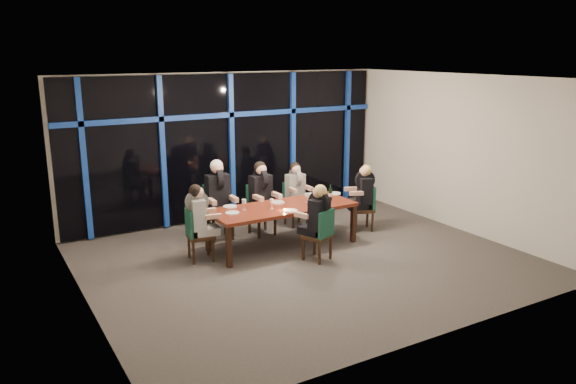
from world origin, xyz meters
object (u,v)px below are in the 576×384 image
Objects in this scene: chair_far_mid at (260,206)px; chair_end_right at (366,205)px; diner_far_right at (296,185)px; diner_near_mid at (318,211)px; diner_end_right at (363,188)px; diner_end_left at (199,211)px; chair_far_left at (217,208)px; wine_bottle at (330,194)px; chair_near_mid at (321,232)px; water_pitcher at (323,197)px; diner_far_left at (218,188)px; chair_end_left at (196,232)px; diner_far_mid at (262,188)px; dining_table at (282,210)px; chair_far_right at (294,201)px.

chair_far_mid reaches higher than chair_end_right.
diner_far_right is (-1.03, 0.93, 0.34)m from chair_end_right.
diner_near_mid is at bearing -41.79° from chair_end_right.
diner_near_mid is (-1.65, -0.93, 0.01)m from diner_end_right.
diner_end_left reaches higher than chair_far_mid.
chair_far_left is at bearing 177.57° from diner_far_right.
diner_near_mid is at bearing -109.62° from diner_far_right.
wine_bottle is at bearing -157.71° from diner_near_mid.
diner_end_left is (-1.71, 1.05, 0.36)m from chair_near_mid.
chair_far_mid is 1.78m from diner_near_mid.
chair_far_left is 2.23m from chair_near_mid.
diner_end_right is at bearing -27.69° from chair_far_mid.
chair_far_mid is 4.47× the size of water_pitcher.
diner_end_left is (-2.37, -0.85, 0.02)m from diner_far_right.
chair_far_left is 1.03× the size of diner_far_left.
wine_bottle reaches higher than chair_far_mid.
chair_end_left is 0.36m from diner_end_left.
diner_end_left reaches higher than chair_end_left.
diner_far_left is 1.15× the size of diner_end_right.
diner_far_mid is 1.08× the size of diner_end_left.
chair_end_left reaches higher than dining_table.
diner_end_left is (-1.51, 0.11, 0.17)m from dining_table.
chair_far_right is 1.01× the size of diner_end_left.
chair_far_right is at bearing -130.73° from chair_near_mid.
chair_end_left is 1.78m from diner_far_mid.
chair_far_right is at bearing 62.68° from water_pitcher.
diner_far_left reaches higher than chair_far_right.
wine_bottle is (0.95, -0.10, 0.18)m from dining_table.
diner_end_left is at bearing 175.71° from dining_table.
diner_far_left is 0.82m from diner_far_mid.
diner_far_left is 1.14× the size of diner_end_left.
chair_far_mid is at bearing 134.00° from wine_bottle.
diner_end_right reaches higher than wine_bottle.
diner_end_right is at bearing -170.62° from chair_near_mid.
wine_bottle is at bearing -47.15° from diner_far_mid.
diner_far_mid is 1.08× the size of diner_near_mid.
chair_far_left is at bearing -90.40° from chair_end_right.
diner_far_mid reaches higher than chair_far_right.
diner_far_left is (-0.79, 0.98, 0.29)m from dining_table.
chair_near_mid is at bearing -60.85° from chair_far_left.
chair_far_right is at bearing 4.88° from diner_far_left.
diner_far_mid is 1.31m from wine_bottle.
diner_far_mid is at bearing -168.06° from diner_far_right.
chair_end_left is 1.03× the size of diner_near_mid.
chair_far_right is 0.36m from diner_far_right.
chair_far_right is (0.86, 0.16, -0.05)m from chair_far_mid.
chair_near_mid reaches higher than dining_table.
diner_far_right is at bearing 62.40° from water_pitcher.
chair_far_mid is 1.03× the size of diner_far_mid.
chair_far_right is at bearing -114.91° from diner_end_right.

